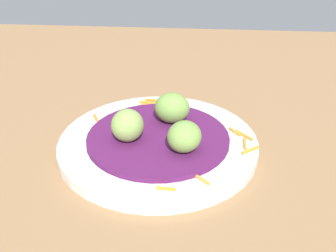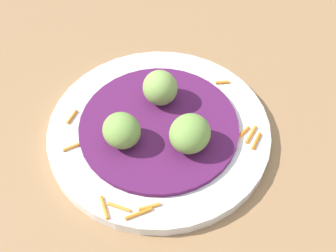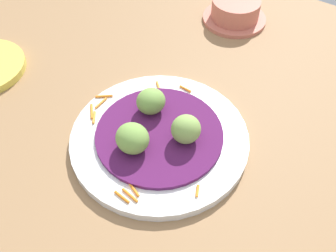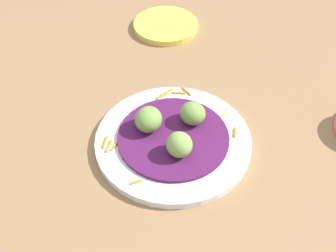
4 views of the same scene
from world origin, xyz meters
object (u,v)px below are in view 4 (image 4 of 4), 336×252
at_px(main_plate, 173,139).
at_px(guac_scoop_center, 179,145).
at_px(side_plate_small, 166,26).
at_px(guac_scoop_left, 148,119).
at_px(guac_scoop_right, 193,113).

bearing_deg(main_plate, guac_scoop_center, 105.49).
bearing_deg(side_plate_small, guac_scoop_center, 97.29).
distance_m(guac_scoop_left, guac_scoop_right, 0.08).
xyz_separation_m(guac_scoop_left, guac_scoop_right, (-0.08, -0.02, -0.00)).
bearing_deg(guac_scoop_left, side_plate_small, -90.80).
distance_m(main_plate, guac_scoop_right, 0.06).
xyz_separation_m(guac_scoop_center, guac_scoop_right, (-0.02, -0.08, -0.00)).
relative_size(guac_scoop_center, guac_scoop_right, 0.96).
distance_m(main_plate, side_plate_small, 0.37).
xyz_separation_m(main_plate, guac_scoop_left, (0.04, -0.01, 0.04)).
relative_size(guac_scoop_center, side_plate_small, 0.29).
distance_m(guac_scoop_left, side_plate_small, 0.35).
bearing_deg(guac_scoop_left, main_plate, 165.49).
bearing_deg(side_plate_small, guac_scoop_right, 102.33).
bearing_deg(guac_scoop_center, guac_scoop_right, -104.51).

